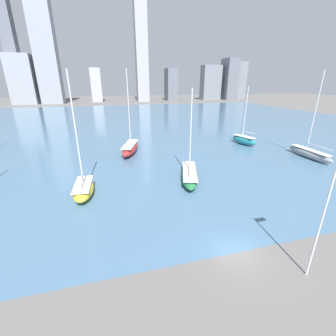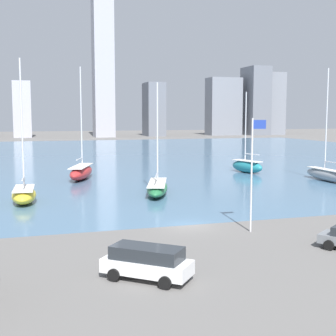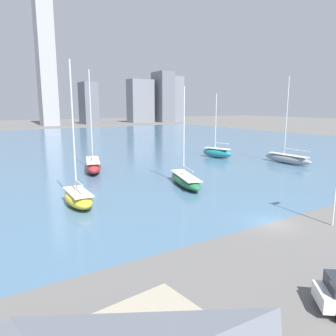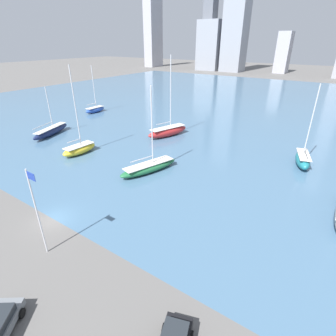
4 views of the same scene
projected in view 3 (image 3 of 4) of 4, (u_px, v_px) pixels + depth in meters
The scene contains 7 objects.
ground_plane at pixel (271, 222), 30.29m from camera, with size 500.00×500.00×0.00m, color #605E5B.
harbor_water at pixel (64, 146), 88.20m from camera, with size 180.00×140.00×0.00m.
sailboat_yellow at pixel (78, 197), 35.14m from camera, with size 2.81×6.86×15.24m.
sailboat_teal at pixel (217, 152), 67.75m from camera, with size 3.85×7.10×13.03m.
sailboat_red at pixel (93, 165), 53.47m from camera, with size 5.49×10.24×16.27m.
sailboat_gray at pixel (287, 158), 61.06m from camera, with size 1.94×10.34×15.85m.
sailboat_green at pixel (185, 180), 44.19m from camera, with size 5.44×10.48×13.12m.
Camera 3 is at (-23.62, -19.10, 10.62)m, focal length 35.00 mm.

